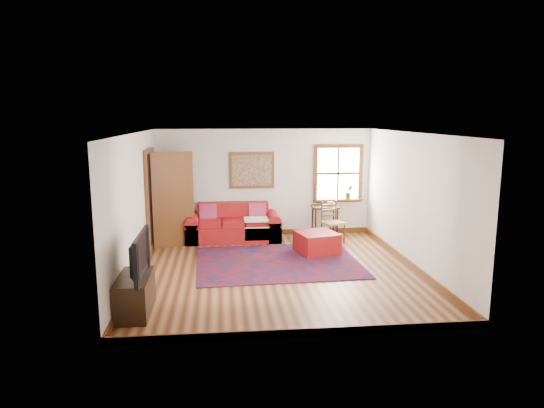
{
  "coord_description": "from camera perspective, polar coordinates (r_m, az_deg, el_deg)",
  "views": [
    {
      "loc": [
        -0.99,
        -8.46,
        2.79
      ],
      "look_at": [
        -0.04,
        0.6,
        1.13
      ],
      "focal_mm": 32.0,
      "sensor_mm": 36.0,
      "label": 1
    }
  ],
  "objects": [
    {
      "name": "television",
      "position": [
        7.07,
        -15.98,
        -5.88
      ],
      "size": [
        0.15,
        1.11,
        0.64
      ],
      "primitive_type": "imported",
      "rotation": [
        0.0,
        0.0,
        1.57
      ],
      "color": "black",
      "rests_on": "media_cabinet"
    },
    {
      "name": "media_cabinet",
      "position": [
        7.32,
        -15.83,
        -10.22
      ],
      "size": [
        0.45,
        1.0,
        0.55
      ],
      "primitive_type": "cube",
      "color": "black",
      "rests_on": "ground"
    },
    {
      "name": "candle_hurricane",
      "position": [
        7.6,
        -15.04,
        -6.56
      ],
      "size": [
        0.12,
        0.12,
        0.18
      ],
      "color": "silver",
      "rests_on": "media_cabinet"
    },
    {
      "name": "side_table",
      "position": [
        11.34,
        6.24,
        -0.85
      ],
      "size": [
        0.61,
        0.46,
        0.73
      ],
      "color": "black",
      "rests_on": "ground"
    },
    {
      "name": "persian_rug",
      "position": [
        9.43,
        0.64,
        -6.83
      ],
      "size": [
        3.19,
        2.6,
        0.02
      ],
      "primitive_type": "cube",
      "rotation": [
        0.0,
        0.0,
        0.04
      ],
      "color": "#610D12",
      "rests_on": "ground"
    },
    {
      "name": "ladder_back_chair",
      "position": [
        10.85,
        7.04,
        -1.95
      ],
      "size": [
        0.55,
        0.54,
        0.92
      ],
      "color": "tan",
      "rests_on": "ground"
    },
    {
      "name": "window",
      "position": [
        11.6,
        7.93,
        2.9
      ],
      "size": [
        1.18,
        0.2,
        1.38
      ],
      "color": "white",
      "rests_on": "ground"
    },
    {
      "name": "red_leather_sofa",
      "position": [
        11.09,
        -4.57,
        -2.82
      ],
      "size": [
        2.12,
        0.88,
        0.83
      ],
      "color": "maroon",
      "rests_on": "ground"
    },
    {
      "name": "doorway",
      "position": [
        10.46,
        -12.54,
        0.6
      ],
      "size": [
        0.89,
        1.08,
        2.14
      ],
      "color": "black",
      "rests_on": "ground"
    },
    {
      "name": "framed_artwork",
      "position": [
        11.27,
        -2.41,
        3.99
      ],
      "size": [
        1.05,
        0.07,
        0.85
      ],
      "color": "brown",
      "rests_on": "ground"
    },
    {
      "name": "red_ottoman",
      "position": [
        10.06,
        5.29,
        -4.55
      ],
      "size": [
        0.93,
        0.93,
        0.43
      ],
      "primitive_type": "cube",
      "rotation": [
        0.0,
        0.0,
        0.26
      ],
      "color": "maroon",
      "rests_on": "ground"
    },
    {
      "name": "ground",
      "position": [
        8.97,
        0.69,
        -7.82
      ],
      "size": [
        5.5,
        5.5,
        0.0
      ],
      "primitive_type": "plane",
      "color": "#492513",
      "rests_on": "ground"
    },
    {
      "name": "room_envelope",
      "position": [
        8.61,
        0.7,
        2.71
      ],
      "size": [
        5.04,
        5.54,
        2.52
      ],
      "color": "silver",
      "rests_on": "ground"
    }
  ]
}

